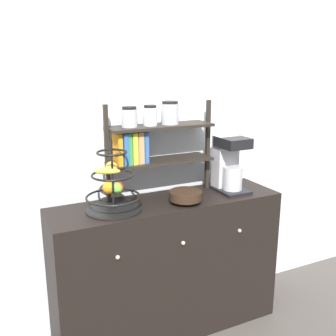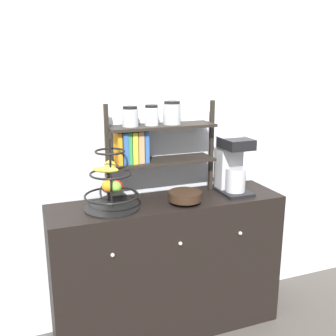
% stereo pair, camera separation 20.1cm
% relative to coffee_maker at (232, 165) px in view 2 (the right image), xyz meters
% --- Properties ---
extents(wall_back, '(7.00, 0.05, 2.60)m').
position_rel_coffee_maker_xyz_m(wall_back, '(-0.45, 0.23, 0.23)').
color(wall_back, silver).
rests_on(wall_back, ground_plane).
extents(sideboard, '(1.45, 0.42, 0.89)m').
position_rel_coffee_maker_xyz_m(sideboard, '(-0.45, -0.02, -0.63)').
color(sideboard, black).
rests_on(sideboard, ground_plane).
extents(coffee_maker, '(0.18, 0.25, 0.36)m').
position_rel_coffee_maker_xyz_m(coffee_maker, '(0.00, 0.00, 0.00)').
color(coffee_maker, black).
rests_on(coffee_maker, sideboard).
extents(fruit_stand, '(0.32, 0.32, 0.41)m').
position_rel_coffee_maker_xyz_m(fruit_stand, '(-0.80, -0.02, -0.05)').
color(fruit_stand, black).
rests_on(fruit_stand, sideboard).
extents(wooden_bowl, '(0.20, 0.20, 0.07)m').
position_rel_coffee_maker_xyz_m(wooden_bowl, '(-0.38, -0.10, -0.14)').
color(wooden_bowl, black).
rests_on(wooden_bowl, sideboard).
extents(shelf_hutch, '(0.71, 0.20, 0.59)m').
position_rel_coffee_maker_xyz_m(shelf_hutch, '(-0.52, 0.10, 0.20)').
color(shelf_hutch, black).
rests_on(shelf_hutch, sideboard).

